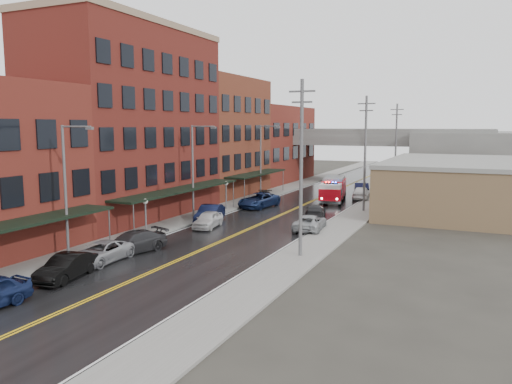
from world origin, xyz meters
The scene contains 35 objects.
ground centered at (0.00, 0.00, 0.00)m, with size 220.00×220.00×0.00m, color #2D2B26.
road centered at (0.00, 30.00, 0.01)m, with size 11.00×160.00×0.02m, color black.
sidewalk_left centered at (-7.30, 30.00, 0.07)m, with size 3.00×160.00×0.15m, color slate.
sidewalk_right centered at (7.30, 30.00, 0.07)m, with size 3.00×160.00×0.15m, color slate.
curb_left centered at (-5.65, 30.00, 0.07)m, with size 0.30×160.00×0.15m, color gray.
curb_right centered at (5.65, 30.00, 0.07)m, with size 0.30×160.00×0.15m, color gray.
brick_building_b centered at (-13.30, 23.00, 9.00)m, with size 9.00×20.00×18.00m, color maroon.
brick_building_c centered at (-13.30, 40.50, 7.50)m, with size 9.00×15.00×15.00m, color brown.
brick_building_far centered at (-13.30, 58.00, 6.00)m, with size 9.00×20.00×12.00m, color maroon.
tan_building centered at (16.00, 40.00, 2.50)m, with size 14.00×22.00×5.00m, color olive.
right_far_block centered at (18.00, 70.00, 4.00)m, with size 18.00×30.00×8.00m, color slate.
awning_0 centered at (-7.49, 4.00, 2.99)m, with size 2.60×16.00×3.09m.
awning_1 centered at (-7.49, 23.00, 2.99)m, with size 2.60×18.00×3.09m.
awning_2 centered at (-7.49, 40.50, 2.99)m, with size 2.60×13.00×3.09m.
globe_lamp_1 centered at (-6.40, 16.00, 2.31)m, with size 0.44×0.44×3.12m.
globe_lamp_2 centered at (-6.40, 30.00, 2.31)m, with size 0.44×0.44×3.12m.
street_lamp_0 centered at (-6.55, 8.00, 5.19)m, with size 2.64×0.22×9.00m.
street_lamp_1 centered at (-6.55, 24.00, 5.19)m, with size 2.64×0.22×9.00m.
street_lamp_2 centered at (-6.55, 40.00, 5.19)m, with size 2.64×0.22×9.00m.
utility_pole_0 centered at (7.20, 15.00, 6.31)m, with size 1.80×0.24×12.00m.
utility_pole_1 centered at (7.20, 35.00, 6.31)m, with size 1.80×0.24×12.00m.
utility_pole_2 centered at (7.20, 55.00, 6.31)m, with size 1.80×0.24×12.00m.
overpass centered at (0.00, 62.00, 5.99)m, with size 40.00×10.00×7.50m.
fire_truck centered at (2.37, 40.46, 1.54)m, with size 4.13×8.09×2.84m.
parked_car_left_1 centered at (-3.68, 4.70, 0.74)m, with size 1.56×4.48×1.48m, color black.
parked_car_left_2 centered at (-4.34, 8.41, 0.68)m, with size 2.26×4.90×1.36m, color #94959B.
parked_car_left_3 centered at (-4.09, 11.30, 0.76)m, with size 2.12×5.21×1.51m, color #2B2B2E.
parked_car_left_4 centered at (-3.60, 21.20, 0.73)m, with size 1.72×4.28×1.46m, color silver.
parked_car_left_5 centered at (-4.55, 23.20, 0.83)m, with size 1.75×5.02×1.65m, color black.
parked_car_left_6 centered at (-4.00, 33.20, 0.80)m, with size 2.66×5.76×1.60m, color #14244D.
parked_car_left_7 centered at (-4.62, 35.88, 0.68)m, with size 1.91×4.70×1.36m, color black.
parked_car_right_0 centered at (5.00, 23.80, 0.68)m, with size 2.27×4.92×1.37m, color #9B9FA3.
parked_car_right_1 centered at (3.60, 29.80, 0.67)m, with size 1.87×4.60×1.34m, color black.
parked_car_right_2 centered at (4.98, 43.90, 0.81)m, with size 1.90×4.73×1.61m, color white.
parked_car_right_3 centered at (4.13, 47.80, 0.82)m, with size 1.73×4.96×1.64m, color black.
Camera 1 is at (18.15, -16.56, 8.95)m, focal length 35.00 mm.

